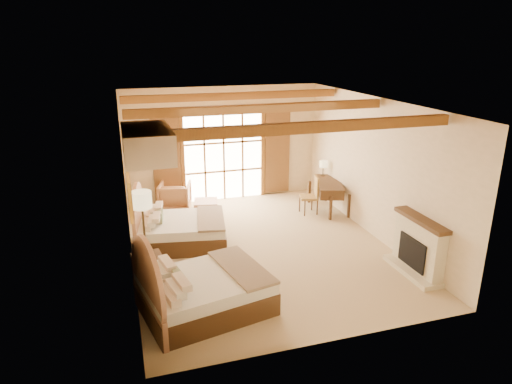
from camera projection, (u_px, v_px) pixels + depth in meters
name	position (u px, v px, depth m)	size (l,w,h in m)	color
floor	(260.00, 247.00, 10.17)	(7.00, 7.00, 0.00)	tan
wall_back	(223.00, 144.00, 12.83)	(5.50, 5.50, 0.00)	beige
wall_left	(126.00, 191.00, 8.90)	(7.00, 7.00, 0.00)	beige
wall_right	(375.00, 168.00, 10.42)	(7.00, 7.00, 0.00)	beige
ceiling	(261.00, 102.00, 9.15)	(7.00, 7.00, 0.00)	#B87B3A
ceiling_beams	(261.00, 108.00, 9.19)	(5.39, 4.60, 0.18)	brown
french_doors	(224.00, 157.00, 12.89)	(3.95, 0.08, 2.60)	white
fireplace	(417.00, 249.00, 8.92)	(0.46, 1.40, 1.16)	beige
painting	(130.00, 195.00, 8.18)	(0.06, 0.95, 0.75)	gold
canopy_valance	(147.00, 143.00, 6.75)	(0.70, 1.40, 0.45)	beige
bed_near	(196.00, 290.00, 7.67)	(2.35, 1.94, 1.35)	#452615
bed_far	(175.00, 229.00, 10.17)	(2.19, 1.78, 1.28)	#452615
nightstand	(149.00, 272.00, 8.43)	(0.53, 0.53, 0.64)	#452615
floor_lamp	(142.00, 205.00, 8.42)	(0.37, 0.37, 1.76)	#352B19
armchair	(175.00, 196.00, 12.30)	(0.81, 0.83, 0.76)	#A26D43
ottoman	(206.00, 209.00, 11.86)	(0.60, 0.60, 0.44)	tan
desk	(329.00, 195.00, 12.28)	(1.06, 1.59, 0.79)	#452615
desk_chair	(309.00, 202.00, 12.07)	(0.54, 0.54, 1.01)	olive
desk_lamp	(323.00, 165.00, 12.60)	(0.21, 0.21, 0.42)	#352B19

